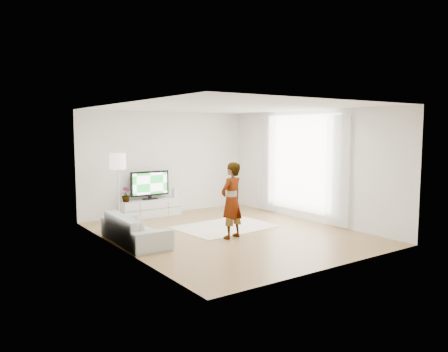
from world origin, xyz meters
TOP-DOWN VIEW (x-y plane):
  - floor at (0.00, 0.00)m, footprint 6.00×6.00m
  - ceiling at (0.00, 0.00)m, footprint 6.00×6.00m
  - wall_left at (-2.50, 0.00)m, footprint 0.02×6.00m
  - wall_right at (2.50, 0.00)m, footprint 0.02×6.00m
  - wall_back at (0.00, 3.00)m, footprint 5.00×0.02m
  - wall_front at (0.00, -3.00)m, footprint 5.00×0.02m
  - window at (2.48, 0.30)m, footprint 0.01×2.60m
  - curtain_near at (2.40, -1.00)m, footprint 0.04×0.70m
  - curtain_far at (2.40, 1.60)m, footprint 0.04×0.70m
  - media_console at (-0.62, 2.76)m, footprint 1.63×0.46m
  - television at (-0.62, 2.79)m, footprint 1.09×0.21m
  - game_console at (0.09, 2.76)m, footprint 0.06×0.18m
  - potted_plant at (-1.31, 2.77)m, footprint 0.26×0.26m
  - rug at (0.29, 0.57)m, footprint 2.36×1.78m
  - player at (-0.24, -0.42)m, footprint 0.67×0.53m
  - sofa at (-2.07, 0.44)m, footprint 0.84×2.03m
  - floor_lamp at (-1.74, 2.16)m, footprint 0.39×0.39m

SIDE VIEW (x-z plane):
  - floor at x=0.00m, z-range 0.00..0.00m
  - rug at x=0.29m, z-range 0.00..0.01m
  - media_console at x=-0.62m, z-range 0.00..0.46m
  - sofa at x=-2.07m, z-range 0.00..0.59m
  - game_console at x=0.09m, z-range 0.46..0.70m
  - potted_plant at x=-1.31m, z-range 0.46..0.84m
  - player at x=-0.24m, z-range 0.01..1.63m
  - television at x=-0.62m, z-range 0.49..1.25m
  - curtain_near at x=2.40m, z-range 0.05..2.65m
  - curtain_far at x=2.40m, z-range 0.05..2.65m
  - wall_left at x=-2.50m, z-range 0.00..2.80m
  - wall_right at x=2.50m, z-range 0.00..2.80m
  - wall_back at x=0.00m, z-range 0.00..2.80m
  - wall_front at x=0.00m, z-range 0.00..2.80m
  - window at x=2.48m, z-range 0.20..2.70m
  - floor_lamp at x=-1.74m, z-range 0.61..2.36m
  - ceiling at x=0.00m, z-range 2.80..2.80m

